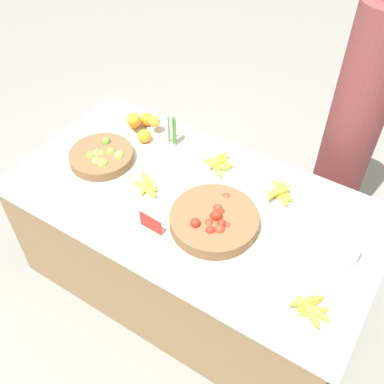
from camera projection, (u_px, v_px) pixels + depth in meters
The scene contains 13 objects.
ground_plane at pixel (192, 278), 2.71m from camera, with size 12.00×12.00×0.00m, color gray.
market_table at pixel (192, 243), 2.46m from camera, with size 1.84×0.98×0.70m.
lime_bowl at pixel (102, 156), 2.38m from camera, with size 0.34×0.34×0.08m.
tomato_basket at pixel (214, 220), 2.07m from camera, with size 0.41×0.41×0.10m.
orange_pile at pixel (142, 124), 2.53m from camera, with size 0.20×0.21×0.13m.
metal_bowl at pixel (320, 240), 1.97m from camera, with size 0.35×0.35×0.10m.
price_sign at pixel (151, 223), 2.04m from camera, with size 0.12×0.01×0.09m.
veg_bundle at pixel (173, 131), 2.44m from camera, with size 0.06×0.03×0.17m.
banana_bunch_middle_left at pixel (147, 185), 2.25m from camera, with size 0.17×0.15×0.04m.
banana_bunch_back_center at pixel (218, 163), 2.36m from camera, with size 0.17×0.18×0.05m.
banana_bunch_middle_right at pixel (280, 192), 2.20m from camera, with size 0.16×0.18×0.06m.
banana_bunch_front_left at pixel (311, 307), 1.77m from camera, with size 0.18×0.18×0.06m.
vendor_person at pixel (352, 131), 2.46m from camera, with size 0.29×0.29×1.65m.
Camera 1 is at (0.81, -1.27, 2.31)m, focal length 42.00 mm.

